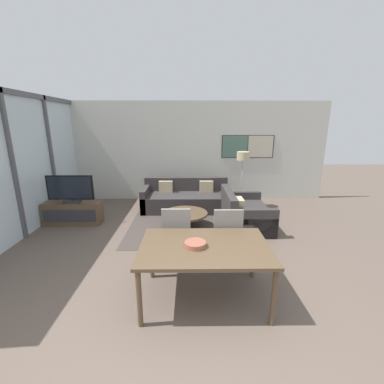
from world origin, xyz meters
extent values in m
plane|color=brown|center=(0.00, 0.00, 0.00)|extent=(24.00, 24.00, 0.00)
cube|color=silver|center=(0.00, 5.47, 1.40)|extent=(7.72, 0.06, 2.80)
cube|color=#2D2D33|center=(1.60, 5.44, 1.55)|extent=(1.50, 0.01, 0.65)
cube|color=#4C7060|center=(1.24, 5.43, 1.55)|extent=(0.71, 0.02, 0.61)
cube|color=beige|center=(1.97, 5.43, 1.55)|extent=(0.71, 0.02, 0.61)
cube|color=silver|center=(-3.36, 2.74, 1.40)|extent=(0.02, 5.47, 2.80)
cube|color=#515156|center=(-3.33, 2.74, 1.40)|extent=(0.07, 0.08, 2.80)
cube|color=#515156|center=(-3.33, 4.11, 1.40)|extent=(0.07, 0.08, 2.80)
cube|color=#473D38|center=(-0.16, 3.21, 0.00)|extent=(2.45, 2.11, 0.01)
cube|color=brown|center=(-2.69, 3.50, 0.25)|extent=(1.24, 0.39, 0.49)
cube|color=#2D2D33|center=(-2.69, 3.30, 0.25)|extent=(1.14, 0.01, 0.27)
cube|color=#2D2D33|center=(-2.69, 3.50, 0.52)|extent=(0.36, 0.20, 0.05)
cube|color=#2D2D33|center=(-2.69, 3.50, 0.58)|extent=(0.06, 0.03, 0.08)
cube|color=black|center=(-2.69, 3.50, 0.83)|extent=(1.01, 0.04, 0.55)
cube|color=black|center=(-2.69, 3.47, 0.83)|extent=(0.94, 0.01, 0.49)
cube|color=#383333|center=(-0.16, 4.41, 0.21)|extent=(2.24, 0.95, 0.42)
cube|color=#383333|center=(-0.16, 4.81, 0.39)|extent=(2.24, 0.16, 0.78)
cube|color=#383333|center=(-1.21, 4.41, 0.30)|extent=(0.14, 0.95, 0.60)
cube|color=#383333|center=(0.89, 4.41, 0.30)|extent=(0.14, 0.95, 0.60)
cube|color=#C6B289|center=(-0.70, 4.63, 0.57)|extent=(0.36, 0.12, 0.30)
cube|color=#C6B289|center=(0.37, 4.63, 0.57)|extent=(0.36, 0.12, 0.30)
cube|color=#383333|center=(1.17, 3.32, 0.21)|extent=(0.95, 1.44, 0.42)
cube|color=#383333|center=(0.77, 3.32, 0.39)|extent=(0.16, 1.44, 0.78)
cube|color=#383333|center=(1.17, 2.67, 0.30)|extent=(0.95, 0.14, 0.60)
cube|color=#383333|center=(1.17, 3.97, 0.30)|extent=(0.95, 0.14, 0.60)
cube|color=#C6B289|center=(0.95, 3.00, 0.57)|extent=(0.12, 0.36, 0.30)
cylinder|color=brown|center=(-0.16, 3.21, 0.01)|extent=(0.43, 0.43, 0.03)
cylinder|color=brown|center=(-0.16, 3.21, 0.15)|extent=(0.17, 0.17, 0.31)
cylinder|color=brown|center=(-0.16, 3.21, 0.33)|extent=(0.95, 0.95, 0.04)
cube|color=brown|center=(0.11, 0.89, 0.72)|extent=(1.59, 1.06, 0.04)
cylinder|color=brown|center=(-0.63, 0.41, 0.35)|extent=(0.06, 0.06, 0.70)
cylinder|color=brown|center=(0.84, 0.41, 0.35)|extent=(0.06, 0.06, 0.70)
cylinder|color=brown|center=(-0.63, 1.36, 0.35)|extent=(0.06, 0.06, 0.70)
cylinder|color=brown|center=(0.84, 1.36, 0.35)|extent=(0.06, 0.06, 0.70)
cube|color=gray|center=(-0.28, 1.75, 0.45)|extent=(0.46, 0.46, 0.06)
cube|color=gray|center=(-0.28, 1.54, 0.73)|extent=(0.42, 0.05, 0.52)
cylinder|color=brown|center=(-0.48, 1.55, 0.21)|extent=(0.04, 0.04, 0.42)
cylinder|color=brown|center=(-0.08, 1.55, 0.21)|extent=(0.04, 0.04, 0.42)
cylinder|color=brown|center=(-0.48, 1.95, 0.21)|extent=(0.04, 0.04, 0.42)
cylinder|color=brown|center=(-0.08, 1.95, 0.21)|extent=(0.04, 0.04, 0.42)
cube|color=gray|center=(0.49, 1.70, 0.45)|extent=(0.46, 0.46, 0.06)
cube|color=gray|center=(0.49, 1.50, 0.73)|extent=(0.42, 0.05, 0.52)
cylinder|color=brown|center=(0.29, 1.50, 0.21)|extent=(0.04, 0.04, 0.42)
cylinder|color=brown|center=(0.69, 1.50, 0.21)|extent=(0.04, 0.04, 0.42)
cylinder|color=brown|center=(0.29, 1.90, 0.21)|extent=(0.04, 0.04, 0.42)
cylinder|color=brown|center=(0.69, 1.90, 0.21)|extent=(0.04, 0.04, 0.42)
cylinder|color=#995642|center=(-0.01, 0.85, 0.77)|extent=(0.26, 0.26, 0.06)
torus|color=#995642|center=(-0.01, 0.85, 0.80)|extent=(0.26, 0.26, 0.02)
cylinder|color=#2D2D33|center=(1.31, 4.60, 0.01)|extent=(0.28, 0.28, 0.02)
cylinder|color=#B7B7BC|center=(1.31, 4.60, 0.65)|extent=(0.03, 0.03, 1.25)
cylinder|color=#C6B289|center=(1.31, 4.60, 1.38)|extent=(0.32, 0.32, 0.22)
camera|label=1|loc=(-0.08, -1.98, 2.19)|focal=24.00mm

